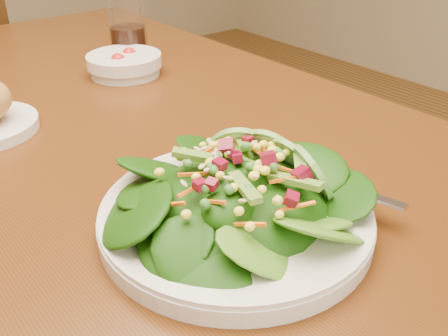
# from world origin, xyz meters

# --- Properties ---
(dining_table) EXTENTS (0.90, 1.40, 0.75)m
(dining_table) POSITION_xyz_m (0.00, 0.00, 0.65)
(dining_table) COLOR #54240B
(dining_table) RESTS_ON ground_plane
(salad_plate) EXTENTS (0.30, 0.30, 0.09)m
(salad_plate) POSITION_xyz_m (0.02, -0.38, 0.78)
(salad_plate) COLOR silver
(salad_plate) RESTS_ON dining_table
(tomato_bowl) EXTENTS (0.15, 0.15, 0.05)m
(tomato_bowl) POSITION_xyz_m (0.16, 0.14, 0.77)
(tomato_bowl) COLOR silver
(tomato_bowl) RESTS_ON dining_table
(drinking_glass) EXTENTS (0.08, 0.08, 0.14)m
(drinking_glass) POSITION_xyz_m (0.22, 0.22, 0.81)
(drinking_glass) COLOR silver
(drinking_glass) RESTS_ON dining_table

